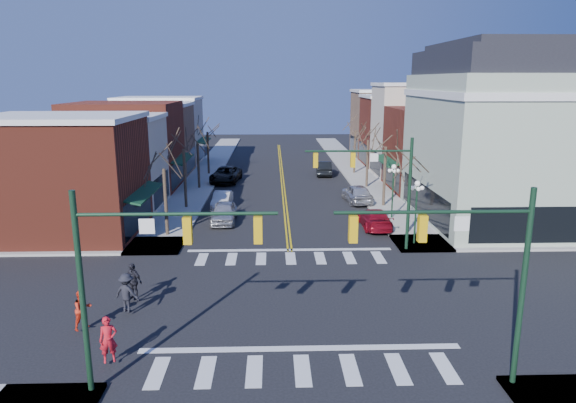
{
  "coord_description": "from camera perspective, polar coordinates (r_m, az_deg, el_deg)",
  "views": [
    {
      "loc": [
        -1.07,
        -23.39,
        10.57
      ],
      "look_at": [
        -0.06,
        9.43,
        2.8
      ],
      "focal_mm": 32.0,
      "sensor_mm": 36.0,
      "label": 1
    }
  ],
  "objects": [
    {
      "name": "bldg_left_stucco_a",
      "position": [
        45.76,
        -20.16,
        3.93
      ],
      "size": [
        10.0,
        7.0,
        7.5
      ],
      "primitive_type": "cube",
      "color": "beige",
      "rests_on": "ground"
    },
    {
      "name": "bldg_right_brick_a",
      "position": [
        52.27,
        16.82,
        5.53
      ],
      "size": [
        10.0,
        8.5,
        8.0
      ],
      "primitive_type": "cube",
      "color": "maroon",
      "rests_on": "ground"
    },
    {
      "name": "tree_right_c",
      "position": [
        51.92,
        8.8,
        4.12
      ],
      "size": [
        0.24,
        0.24,
        4.83
      ],
      "primitive_type": "cylinder",
      "color": "#382B21",
      "rests_on": "ground"
    },
    {
      "name": "tree_right_d",
      "position": [
        59.7,
        7.42,
        5.42
      ],
      "size": [
        0.24,
        0.24,
        4.97
      ],
      "primitive_type": "cylinder",
      "color": "#382B21",
      "rests_on": "ground"
    },
    {
      "name": "tree_left_d",
      "position": [
        59.41,
        -8.87,
        5.3
      ],
      "size": [
        0.24,
        0.24,
        4.9
      ],
      "primitive_type": "cylinder",
      "color": "#382B21",
      "rests_on": "ground"
    },
    {
      "name": "victorian_corner",
      "position": [
        41.95,
        23.19,
        6.9
      ],
      "size": [
        12.25,
        14.25,
        13.3
      ],
      "color": "#A4B39B",
      "rests_on": "ground"
    },
    {
      "name": "lamppost_midblock",
      "position": [
        40.22,
        11.61,
        2.13
      ],
      "size": [
        0.36,
        0.36,
        4.33
      ],
      "color": "#14331E",
      "rests_on": "ground"
    },
    {
      "name": "bldg_right_brick_b",
      "position": [
        66.79,
        12.73,
        7.56
      ],
      "size": [
        10.0,
        8.0,
        8.5
      ],
      "primitive_type": "cube",
      "color": "maroon",
      "rests_on": "ground"
    },
    {
      "name": "car_left_far",
      "position": [
        54.92,
        -6.91,
        2.99
      ],
      "size": [
        3.31,
        6.14,
        1.64
      ],
      "primitive_type": "imported",
      "rotation": [
        0.0,
        0.0,
        -0.1
      ],
      "color": "black",
      "rests_on": "ground"
    },
    {
      "name": "tree_left_c",
      "position": [
        51.59,
        -9.92,
        3.86
      ],
      "size": [
        0.24,
        0.24,
        4.55
      ],
      "primitive_type": "cylinder",
      "color": "#382B21",
      "rests_on": "ground"
    },
    {
      "name": "bldg_left_stucco_b",
      "position": [
        68.73,
        -13.99,
        7.52
      ],
      "size": [
        10.0,
        8.0,
        8.2
      ],
      "primitive_type": "cube",
      "color": "beige",
      "rests_on": "ground"
    },
    {
      "name": "lamppost_corner",
      "position": [
        34.07,
        14.08,
        0.0
      ],
      "size": [
        0.36,
        0.36,
        4.33
      ],
      "color": "#14331E",
      "rests_on": "ground"
    },
    {
      "name": "tree_left_a",
      "position": [
        36.1,
        -13.42,
        -0.17
      ],
      "size": [
        0.24,
        0.24,
        4.76
      ],
      "primitive_type": "cylinder",
      "color": "#382B21",
      "rests_on": "ground"
    },
    {
      "name": "traffic_mast_far_right",
      "position": [
        32.03,
        10.2,
        2.56
      ],
      "size": [
        6.6,
        0.28,
        7.2
      ],
      "color": "#14331E",
      "rests_on": "ground"
    },
    {
      "name": "car_right_mid",
      "position": [
        45.82,
        7.67,
        0.91
      ],
      "size": [
        2.46,
        5.02,
        1.65
      ],
      "primitive_type": "imported",
      "rotation": [
        0.0,
        0.0,
        3.25
      ],
      "color": "#B9B8BD",
      "rests_on": "ground"
    },
    {
      "name": "bldg_left_brick_b",
      "position": [
        53.27,
        -17.55,
        5.88
      ],
      "size": [
        10.0,
        9.0,
        8.5
      ],
      "primitive_type": "cube",
      "color": "maroon",
      "rests_on": "ground"
    },
    {
      "name": "ground",
      "position": [
        25.69,
        0.8,
        -10.99
      ],
      "size": [
        160.0,
        160.0,
        0.0
      ],
      "primitive_type": "plane",
      "color": "black",
      "rests_on": "ground"
    },
    {
      "name": "car_left_mid",
      "position": [
        43.96,
        -7.34,
        0.18
      ],
      "size": [
        1.62,
        4.11,
        1.33
      ],
      "primitive_type": "imported",
      "rotation": [
        0.0,
        0.0,
        -0.05
      ],
      "color": "silver",
      "rests_on": "ground"
    },
    {
      "name": "pedestrian_dark_b",
      "position": [
        25.01,
        -17.47,
        -9.65
      ],
      "size": [
        1.36,
        1.05,
        1.85
      ],
      "primitive_type": "imported",
      "rotation": [
        0.0,
        0.0,
        2.8
      ],
      "color": "black",
      "rests_on": "sidewalk_left"
    },
    {
      "name": "car_right_near",
      "position": [
        38.14,
        9.6,
        -1.87
      ],
      "size": [
        2.01,
        4.86,
        1.41
      ],
      "primitive_type": "imported",
      "rotation": [
        0.0,
        0.0,
        3.15
      ],
      "color": "maroon",
      "rests_on": "ground"
    },
    {
      "name": "sidewalk_left",
      "position": [
        45.3,
        -11.47,
        -0.35
      ],
      "size": [
        3.5,
        70.0,
        0.15
      ],
      "primitive_type": "cube",
      "color": "#9E9B93",
      "rests_on": "ground"
    },
    {
      "name": "bldg_right_tan",
      "position": [
        74.51,
        11.22,
        8.39
      ],
      "size": [
        10.0,
        8.0,
        9.0
      ],
      "primitive_type": "cube",
      "color": "#997154",
      "rests_on": "ground"
    },
    {
      "name": "traffic_mast_near_left",
      "position": [
        17.61,
        -16.49,
        -6.71
      ],
      "size": [
        6.6,
        0.28,
        7.2
      ],
      "color": "#14331E",
      "rests_on": "ground"
    },
    {
      "name": "pedestrian_red_b",
      "position": [
        24.06,
        -21.84,
        -11.1
      ],
      "size": [
        1.02,
        1.07,
        1.74
      ],
      "primitive_type": "imported",
      "rotation": [
        0.0,
        0.0,
        0.96
      ],
      "color": "red",
      "rests_on": "sidewalk_left"
    },
    {
      "name": "pedestrian_red_a",
      "position": [
        21.11,
        -19.34,
        -14.28
      ],
      "size": [
        0.77,
        0.64,
        1.82
      ],
      "primitive_type": "imported",
      "rotation": [
        0.0,
        0.0,
        0.35
      ],
      "color": "red",
      "rests_on": "sidewalk_left"
    },
    {
      "name": "bldg_left_brick_a",
      "position": [
        38.55,
        -23.73,
        2.37
      ],
      "size": [
        10.0,
        8.5,
        8.0
      ],
      "primitive_type": "cube",
      "color": "maroon",
      "rests_on": "ground"
    },
    {
      "name": "traffic_mast_near_right",
      "position": [
        18.27,
        19.69,
        -6.22
      ],
      "size": [
        6.6,
        0.28,
        7.2
      ],
      "color": "#14331E",
      "rests_on": "ground"
    },
    {
      "name": "tree_right_b",
      "position": [
        44.16,
        10.67,
        2.67
      ],
      "size": [
        0.24,
        0.24,
        5.18
      ],
      "primitive_type": "cylinder",
      "color": "#382B21",
      "rests_on": "ground"
    },
    {
      "name": "tree_left_b",
      "position": [
        43.77,
        -11.38,
        2.45
      ],
      "size": [
        0.24,
        0.24,
        5.04
      ],
      "primitive_type": "cylinder",
      "color": "#382B21",
      "rests_on": "ground"
    },
    {
      "name": "bldg_right_stucco",
      "position": [
        59.51,
        14.55,
        7.52
      ],
      "size": [
        10.0,
        7.0,
        10.0
      ],
      "primitive_type": "cube",
      "color": "beige",
      "rests_on": "ground"
    },
    {
      "name": "car_left_near",
      "position": [
        39.35,
        -7.14,
        -1.21
      ],
      "size": [
        1.85,
        4.55,
        1.55
      ],
      "primitive_type": "imported",
      "rotation": [
        0.0,
        0.0,
        -0.0
      ],
      "color": "#B4B4B9",
      "rests_on": "ground"
    },
    {
      "name": "tree_right_a",
      "position": [
        36.61,
        13.28,
        -0.09
      ],
      "size": [
        0.24,
        0.24,
        4.62
      ],
      "primitive_type": "cylinder",
      "color": "#382B21",
      "rests_on": "ground"
    },
    {
      "name": "pedestrian_dark_a",
      "position": [
        26.36,
        -16.86,
        -8.45
      ],
      "size": [
        1.15,
        0.89,
        1.81
      ],
      "primitive_type": "imported",
      "rotation": [
        0.0,
        0.0,
        -0.49
      ],
      "color": "black",
      "rests_on": "sidewalk_left"
    },
    {
      "name": "car_right_far",
      "position": [
        58.86,
        4.0,
        3.72
      ],
      "size": [
        1.98,
        4.94,
        1.59
      ],
      "primitive_type": "imported",
      "rotation": [
        0.0,
        0.0,
        3.08
      ],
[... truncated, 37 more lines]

